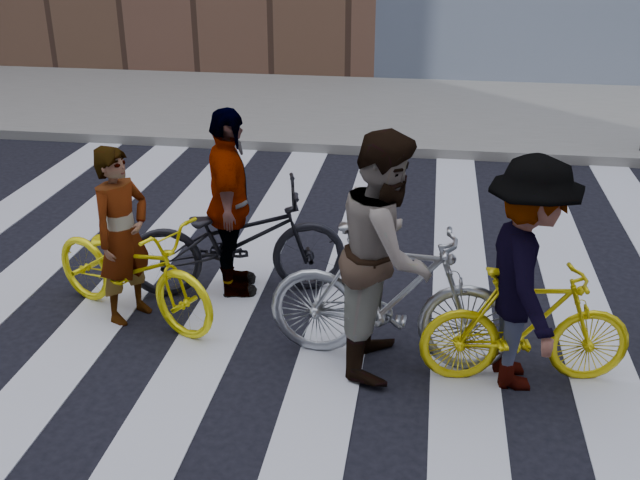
% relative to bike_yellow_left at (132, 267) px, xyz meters
% --- Properties ---
extents(ground, '(100.00, 100.00, 0.00)m').
position_rel_bike_yellow_left_xyz_m(ground, '(1.32, 0.17, -0.50)').
color(ground, black).
rests_on(ground, ground).
extents(sidewalk_far, '(100.00, 5.00, 0.15)m').
position_rel_bike_yellow_left_xyz_m(sidewalk_far, '(1.32, 7.67, -0.42)').
color(sidewalk_far, gray).
rests_on(sidewalk_far, ground).
extents(zebra_crosswalk, '(8.25, 10.00, 0.01)m').
position_rel_bike_yellow_left_xyz_m(zebra_crosswalk, '(1.32, 0.17, -0.49)').
color(zebra_crosswalk, silver).
rests_on(zebra_crosswalk, ground).
extents(bike_yellow_left, '(2.01, 1.39, 1.00)m').
position_rel_bike_yellow_left_xyz_m(bike_yellow_left, '(0.00, 0.00, 0.00)').
color(bike_yellow_left, '#FDEF0E').
rests_on(bike_yellow_left, ground).
extents(bike_silver_mid, '(2.04, 0.71, 1.20)m').
position_rel_bike_yellow_left_xyz_m(bike_silver_mid, '(2.34, -0.39, 0.10)').
color(bike_silver_mid, '#A1A6AA').
rests_on(bike_silver_mid, ground).
extents(bike_yellow_right, '(1.69, 0.69, 0.98)m').
position_rel_bike_yellow_left_xyz_m(bike_yellow_right, '(3.40, -0.50, -0.01)').
color(bike_yellow_right, yellow).
rests_on(bike_yellow_right, ground).
extents(bike_dark_rear, '(2.20, 1.24, 1.09)m').
position_rel_bike_yellow_left_xyz_m(bike_dark_rear, '(0.81, 0.62, 0.05)').
color(bike_dark_rear, black).
rests_on(bike_dark_rear, ground).
extents(rider_left, '(0.60, 0.70, 1.62)m').
position_rel_bike_yellow_left_xyz_m(rider_left, '(-0.05, -0.00, 0.31)').
color(rider_left, slate).
rests_on(rider_left, ground).
extents(rider_mid, '(0.81, 1.01, 1.97)m').
position_rel_bike_yellow_left_xyz_m(rider_mid, '(2.29, -0.39, 0.48)').
color(rider_mid, slate).
rests_on(rider_mid, ground).
extents(rider_right, '(0.85, 1.28, 1.85)m').
position_rel_bike_yellow_left_xyz_m(rider_right, '(3.35, -0.50, 0.43)').
color(rider_right, slate).
rests_on(rider_right, ground).
extents(rider_rear, '(0.71, 1.15, 1.83)m').
position_rel_bike_yellow_left_xyz_m(rider_rear, '(0.76, 0.62, 0.41)').
color(rider_rear, slate).
rests_on(rider_rear, ground).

